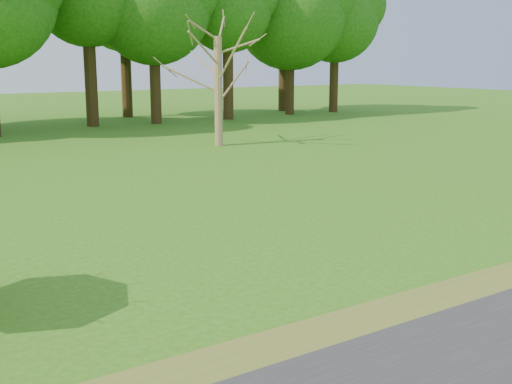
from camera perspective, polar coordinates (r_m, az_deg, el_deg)
ground at (r=10.10m, az=-5.19°, el=-7.69°), size 120.00×120.00×0.00m
drygrass_strip at (r=7.93m, az=4.87°, el=-13.25°), size 120.00×1.20×0.01m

